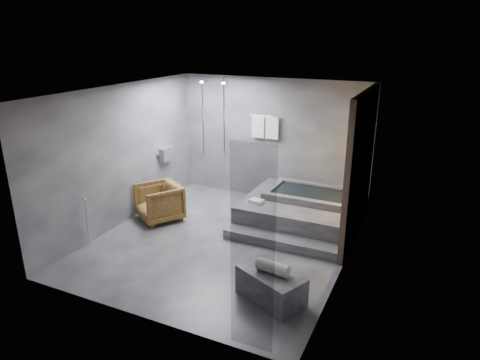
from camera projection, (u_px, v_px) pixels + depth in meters
The scene contains 7 objects.
room at pixel (248, 152), 7.56m from camera, with size 5.00×5.04×2.82m.
tub_deck at pixel (300, 211), 8.81m from camera, with size 2.20×2.00×0.50m, color #363639.
tub_step at pixel (281, 242), 7.86m from camera, with size 2.20×0.36×0.18m, color #363639.
concrete_bench at pixel (271, 286), 6.26m from camera, with size 0.99×0.54×0.44m, color #37373A.
driftwood_chair at pixel (159, 202), 8.89m from camera, with size 0.82×0.85×0.77m, color #3F280F.
rolled_towel at pixel (273, 267), 6.15m from camera, with size 0.18×0.18×0.49m, color silver.
deck_towel at pixel (256, 201), 8.54m from camera, with size 0.27×0.20×0.07m, color white.
Camera 1 is at (3.36, -6.43, 3.74)m, focal length 32.00 mm.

